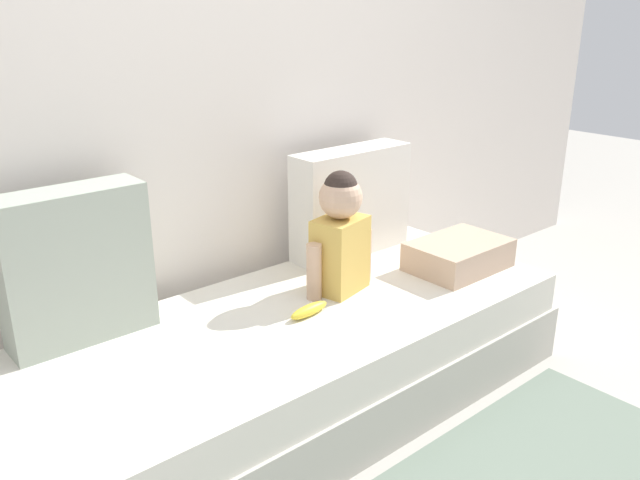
{
  "coord_description": "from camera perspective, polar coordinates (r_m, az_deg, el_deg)",
  "views": [
    {
      "loc": [
        -1.24,
        -1.62,
        1.41
      ],
      "look_at": [
        0.15,
        0.0,
        0.63
      ],
      "focal_mm": 36.49,
      "sensor_mm": 36.0,
      "label": 1
    }
  ],
  "objects": [
    {
      "name": "ground_plane",
      "position": [
        2.48,
        -2.64,
        -14.52
      ],
      "size": [
        12.0,
        12.0,
        0.0
      ],
      "primitive_type": "plane",
      "color": "#B2ADA3"
    },
    {
      "name": "back_wall",
      "position": [
        2.51,
        -11.15,
        15.04
      ],
      "size": [
        5.37,
        0.1,
        2.41
      ],
      "primitive_type": "cube",
      "color": "silver",
      "rests_on": "ground"
    },
    {
      "name": "couch",
      "position": [
        2.38,
        -2.71,
        -10.83
      ],
      "size": [
        2.17,
        0.84,
        0.38
      ],
      "color": "beige",
      "rests_on": "ground"
    },
    {
      "name": "throw_pillow_left",
      "position": [
        2.19,
        -20.65,
        -2.15
      ],
      "size": [
        0.46,
        0.16,
        0.5
      ],
      "primitive_type": "cube",
      "color": "#99A393",
      "rests_on": "couch"
    },
    {
      "name": "throw_pillow_right",
      "position": [
        2.79,
        2.74,
        3.38
      ],
      "size": [
        0.56,
        0.16,
        0.46
      ],
      "primitive_type": "cube",
      "color": "silver",
      "rests_on": "couch"
    },
    {
      "name": "toddler",
      "position": [
        2.41,
        1.79,
        0.68
      ],
      "size": [
        0.31,
        0.19,
        0.46
      ],
      "color": "gold",
      "rests_on": "couch"
    },
    {
      "name": "banana",
      "position": [
        2.28,
        -0.96,
        -6.17
      ],
      "size": [
        0.17,
        0.06,
        0.04
      ],
      "primitive_type": "ellipsoid",
      "rotation": [
        0.0,
        0.0,
        0.09
      ],
      "color": "yellow",
      "rests_on": "couch"
    },
    {
      "name": "folded_blanket",
      "position": [
        2.73,
        12.05,
        -1.27
      ],
      "size": [
        0.4,
        0.28,
        0.12
      ],
      "primitive_type": "cube",
      "color": "tan",
      "rests_on": "couch"
    }
  ]
}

